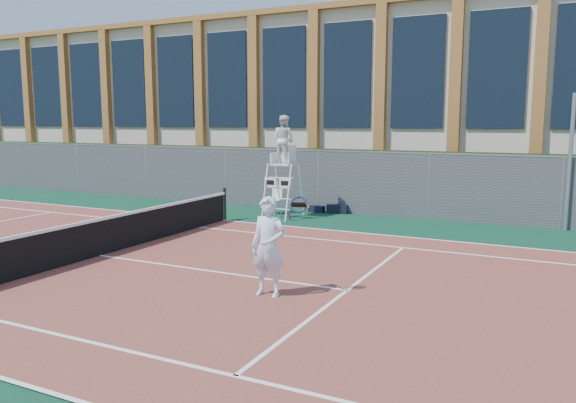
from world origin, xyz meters
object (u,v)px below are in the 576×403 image
at_px(steel_pole, 570,163).
at_px(umpire_chair, 284,142).
at_px(plastic_chair, 275,197).
at_px(tennis_player, 269,246).

bearing_deg(steel_pole, umpire_chair, -169.22).
relative_size(steel_pole, umpire_chair, 1.17).
height_order(steel_pole, plastic_chair, steel_pole).
height_order(steel_pole, tennis_player, steel_pole).
bearing_deg(tennis_player, umpire_chair, 114.98).
xyz_separation_m(steel_pole, plastic_chair, (-9.29, -1.11, -1.45)).
xyz_separation_m(steel_pole, umpire_chair, (-8.68, -1.65, 0.52)).
relative_size(steel_pole, plastic_chair, 4.12).
height_order(plastic_chair, tennis_player, tennis_player).
relative_size(umpire_chair, plastic_chair, 3.53).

